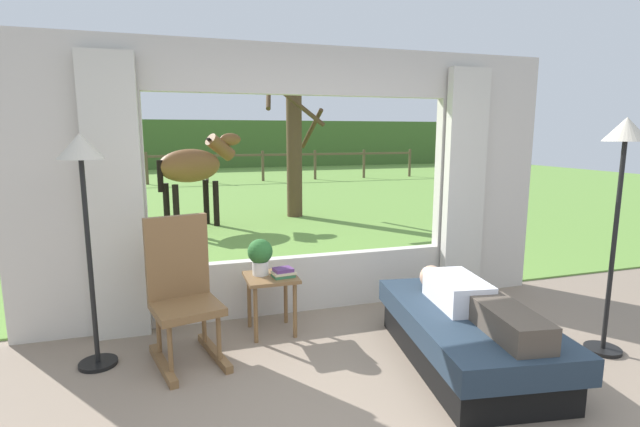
# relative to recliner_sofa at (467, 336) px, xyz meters

# --- Properties ---
(back_wall_with_window) EXTENTS (5.20, 0.12, 2.55)m
(back_wall_with_window) POSITION_rel_recliner_sofa_xyz_m (-0.85, 1.47, 1.03)
(back_wall_with_window) COLOR beige
(back_wall_with_window) RESTS_ON ground_plane
(curtain_panel_left) EXTENTS (0.44, 0.10, 2.40)m
(curtain_panel_left) POSITION_rel_recliner_sofa_xyz_m (-2.54, 1.33, 0.98)
(curtain_panel_left) COLOR beige
(curtain_panel_left) RESTS_ON ground_plane
(curtain_panel_right) EXTENTS (0.44, 0.10, 2.40)m
(curtain_panel_right) POSITION_rel_recliner_sofa_xyz_m (0.84, 1.33, 0.98)
(curtain_panel_right) COLOR beige
(curtain_panel_right) RESTS_ON ground_plane
(outdoor_pasture_lawn) EXTENTS (36.00, 21.68, 0.02)m
(outdoor_pasture_lawn) POSITION_rel_recliner_sofa_xyz_m (-0.85, 12.37, -0.21)
(outdoor_pasture_lawn) COLOR olive
(outdoor_pasture_lawn) RESTS_ON ground_plane
(distant_hill_ridge) EXTENTS (36.00, 2.00, 2.40)m
(distant_hill_ridge) POSITION_rel_recliner_sofa_xyz_m (-0.85, 22.21, 0.98)
(distant_hill_ridge) COLOR #44662D
(distant_hill_ridge) RESTS_ON ground_plane
(recliner_sofa) EXTENTS (1.15, 1.82, 0.42)m
(recliner_sofa) POSITION_rel_recliner_sofa_xyz_m (0.00, 0.00, 0.00)
(recliner_sofa) COLOR black
(recliner_sofa) RESTS_ON ground_plane
(reclining_person) EXTENTS (0.43, 1.44, 0.22)m
(reclining_person) POSITION_rel_recliner_sofa_xyz_m (0.00, -0.05, 0.30)
(reclining_person) COLOR silver
(reclining_person) RESTS_ON recliner_sofa
(rocking_chair) EXTENTS (0.61, 0.77, 1.12)m
(rocking_chair) POSITION_rel_recliner_sofa_xyz_m (-2.05, 0.76, 0.33)
(rocking_chair) COLOR brown
(rocking_chair) RESTS_ON ground_plane
(side_table) EXTENTS (0.44, 0.44, 0.52)m
(side_table) POSITION_rel_recliner_sofa_xyz_m (-1.30, 1.02, 0.21)
(side_table) COLOR brown
(side_table) RESTS_ON ground_plane
(potted_plant) EXTENTS (0.22, 0.22, 0.32)m
(potted_plant) POSITION_rel_recliner_sofa_xyz_m (-1.38, 1.08, 0.48)
(potted_plant) COLOR silver
(potted_plant) RESTS_ON side_table
(book_stack) EXTENTS (0.21, 0.16, 0.08)m
(book_stack) POSITION_rel_recliner_sofa_xyz_m (-1.20, 0.96, 0.34)
(book_stack) COLOR #337247
(book_stack) RESTS_ON side_table
(floor_lamp_left) EXTENTS (0.32, 0.32, 1.75)m
(floor_lamp_left) POSITION_rel_recliner_sofa_xyz_m (-2.69, 0.82, 1.19)
(floor_lamp_left) COLOR black
(floor_lamp_left) RESTS_ON ground_plane
(floor_lamp_right) EXTENTS (0.32, 0.32, 1.87)m
(floor_lamp_right) POSITION_rel_recliner_sofa_xyz_m (1.18, -0.17, 1.29)
(floor_lamp_right) COLOR black
(floor_lamp_right) RESTS_ON ground_plane
(horse) EXTENTS (1.73, 1.23, 1.73)m
(horse) POSITION_rel_recliner_sofa_xyz_m (-1.67, 6.01, 0.94)
(horse) COLOR brown
(horse) RESTS_ON outdoor_pasture_lawn
(pasture_tree) EXTENTS (1.20, 1.19, 3.10)m
(pasture_tree) POSITION_rel_recliner_sofa_xyz_m (0.37, 6.61, 1.24)
(pasture_tree) COLOR #4C3823
(pasture_tree) RESTS_ON outdoor_pasture_lawn
(pasture_fence_line) EXTENTS (16.10, 0.10, 1.10)m
(pasture_fence_line) POSITION_rel_recliner_sofa_xyz_m (-0.85, 14.17, 0.53)
(pasture_fence_line) COLOR brown
(pasture_fence_line) RESTS_ON outdoor_pasture_lawn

